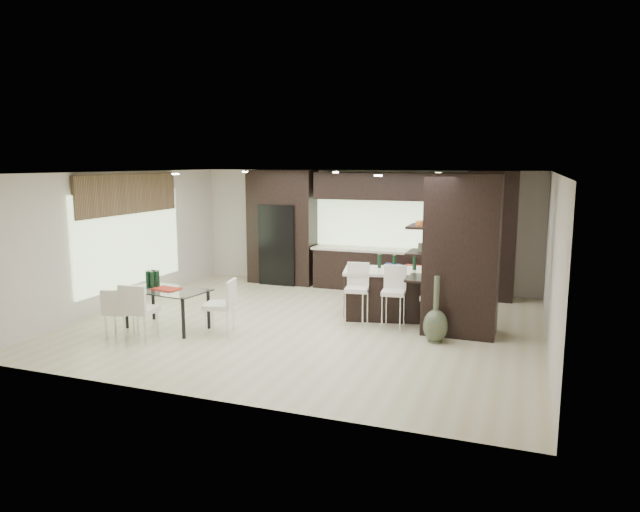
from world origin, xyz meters
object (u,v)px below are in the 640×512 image
at_px(stool_mid, 393,304).
at_px(stool_right, 432,308).
at_px(bench, 405,293).
at_px(chair_end, 219,309).
at_px(stool_left, 357,301).
at_px(kitchen_island, 403,294).
at_px(floor_vase, 436,309).
at_px(chair_far, 119,314).
at_px(chair_near, 141,314).
at_px(dining_table, 167,309).

xyz_separation_m(stool_mid, stool_right, (0.66, 0.01, -0.03)).
bearing_deg(bench, chair_end, -118.19).
height_order(stool_left, bench, stool_left).
relative_size(kitchen_island, floor_vase, 1.99).
xyz_separation_m(bench, chair_far, (-4.00, -3.77, 0.15)).
bearing_deg(stool_mid, kitchen_island, 84.39).
relative_size(kitchen_island, stool_mid, 2.43).
xyz_separation_m(chair_near, chair_end, (1.04, 0.72, -0.01)).
distance_m(chair_near, chair_end, 1.27).
height_order(dining_table, chair_far, chair_far).
relative_size(floor_vase, chair_far, 1.42).
bearing_deg(stool_mid, dining_table, -165.72).
xyz_separation_m(kitchen_island, stool_right, (0.66, -0.75, -0.03)).
bearing_deg(chair_near, stool_mid, 24.59).
distance_m(stool_mid, floor_vase, 0.97).
xyz_separation_m(bench, dining_table, (-3.55, -3.08, 0.11)).
height_order(kitchen_island, chair_near, kitchen_island).
bearing_deg(dining_table, chair_end, 7.55).
bearing_deg(stool_right, stool_left, 179.54).
xyz_separation_m(stool_left, stool_mid, (0.66, 0.00, -0.00)).
bearing_deg(stool_right, chair_near, -155.56).
distance_m(kitchen_island, stool_mid, 0.76).
relative_size(kitchen_island, stool_right, 2.58).
bearing_deg(chair_near, stool_right, 20.87).
xyz_separation_m(stool_mid, chair_far, (-4.16, -2.04, -0.06)).
bearing_deg(bench, kitchen_island, -69.80).
height_order(bench, chair_end, chair_end).
relative_size(stool_left, stool_right, 1.07).
height_order(chair_near, chair_far, chair_near).
distance_m(stool_left, stool_right, 1.33).
relative_size(bench, chair_near, 1.41).
height_order(kitchen_island, stool_left, kitchen_island).
height_order(stool_right, bench, stool_right).
height_order(stool_mid, chair_far, stool_mid).
bearing_deg(stool_left, kitchen_island, 40.33).
bearing_deg(floor_vase, kitchen_island, 122.58).
distance_m(stool_right, chair_near, 4.84).
relative_size(stool_right, floor_vase, 0.77).
distance_m(stool_mid, chair_end, 2.99).
bearing_deg(stool_mid, floor_vase, -37.75).
distance_m(kitchen_island, stool_right, 1.00).
bearing_deg(floor_vase, chair_far, -162.95).
distance_m(stool_mid, bench, 1.75).
distance_m(stool_right, floor_vase, 0.56).
bearing_deg(stool_right, dining_table, -163.79).
bearing_deg(chair_end, stool_left, -68.50).
bearing_deg(stool_left, stool_right, -8.09).
xyz_separation_m(chair_near, chair_far, (-0.45, 0.03, -0.06)).
bearing_deg(stool_right, stool_mid, 179.98).
bearing_deg(chair_far, dining_table, 43.03).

